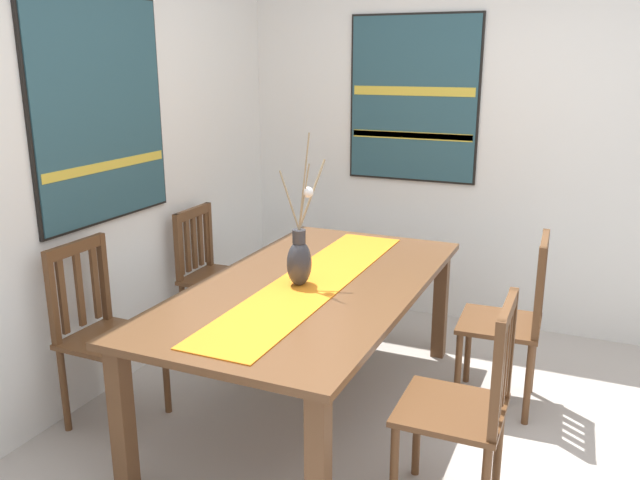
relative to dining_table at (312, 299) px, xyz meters
name	(u,v)px	position (x,y,z in m)	size (l,w,h in m)	color
ground_plane	(414,456)	(-0.16, -0.62, -0.67)	(6.40, 6.40, 0.03)	#B2A89E
wall_back	(89,154)	(-0.16, 1.24, 0.70)	(6.40, 0.12, 2.70)	silver
wall_side	(497,134)	(1.70, -0.62, 0.70)	(0.12, 6.40, 2.70)	silver
dining_table	(312,299)	(0.00, 0.00, 0.00)	(2.07, 1.08, 0.74)	brown
table_runner	(312,282)	(0.00, 0.00, 0.09)	(1.90, 0.36, 0.01)	orange
centerpiece_vase	(300,258)	(-0.06, 0.04, 0.23)	(0.23, 0.20, 0.77)	#333338
chair_0	(103,332)	(-0.50, 0.95, -0.15)	(0.43, 0.43, 0.96)	brown
chair_1	(213,273)	(0.55, 0.96, -0.16)	(0.43, 0.43, 0.92)	brown
chair_2	(466,405)	(-0.49, -0.90, -0.15)	(0.43, 0.43, 0.96)	brown
chair_3	(512,318)	(0.51, -0.95, -0.14)	(0.44, 0.44, 0.97)	brown
painting_on_back_wall	(100,111)	(-0.12, 1.18, 0.93)	(0.99, 0.05, 1.20)	black
painting_on_side_wall	(413,99)	(1.63, -0.04, 0.92)	(0.05, 0.92, 1.14)	black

